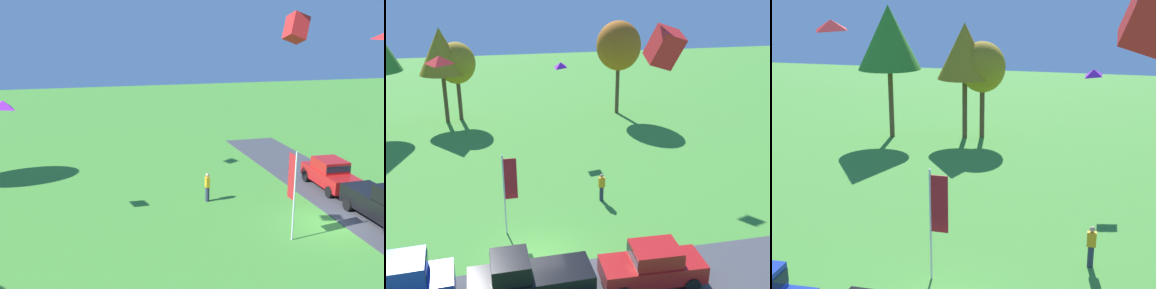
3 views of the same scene
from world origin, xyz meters
TOP-DOWN VIEW (x-y plane):
  - ground_plane at (0.00, 0.00)m, footprint 120.00×120.00m
  - car_suv_by_flagpole at (-5.79, -2.23)m, footprint 4.69×2.24m
  - car_pickup_far_end at (-0.68, -2.74)m, footprint 5.03×2.12m
  - car_sedan_mid_row at (4.73, -2.79)m, footprint 4.46×2.07m
  - person_beside_suv at (4.63, 5.23)m, footprint 0.36×0.24m
  - tree_left_of_center at (-5.14, 23.13)m, footprint 4.01×4.01m
  - tree_right_of_center at (-3.93, 23.64)m, footprint 3.38×3.38m
  - tree_lone_near at (10.87, 22.67)m, footprint 4.15×4.15m
  - flag_banner at (-0.90, 2.75)m, footprint 0.71×0.08m
  - kite_box_high_right at (5.62, -0.37)m, footprint 1.44×1.54m
  - kite_diamond_mid_center at (-3.39, 0.41)m, footprint 1.04×1.11m
  - kite_diamond_trailing_tail at (4.11, 15.69)m, footprint 1.31×1.38m

SIDE VIEW (x-z plane):
  - ground_plane at x=0.00m, z-range 0.00..0.00m
  - person_beside_suv at x=4.63m, z-range 0.02..1.73m
  - car_sedan_mid_row at x=4.73m, z-range 0.12..1.96m
  - car_pickup_far_end at x=-0.68m, z-range 0.04..2.18m
  - car_suv_by_flagpole at x=-5.79m, z-range 0.16..2.44m
  - flag_banner at x=-0.90m, z-range 0.58..4.95m
  - tree_right_of_center at x=-3.93m, z-range 1.67..8.80m
  - kite_diamond_trailing_tail at x=4.11m, z-range 5.99..6.47m
  - tree_left_of_center at x=-5.14m, z-range 2.19..10.66m
  - tree_lone_near at x=10.87m, z-range 2.07..10.84m
  - kite_diamond_mid_center at x=-3.39m, z-range 9.30..9.68m
  - kite_box_high_right at x=5.62m, z-range 8.83..10.78m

